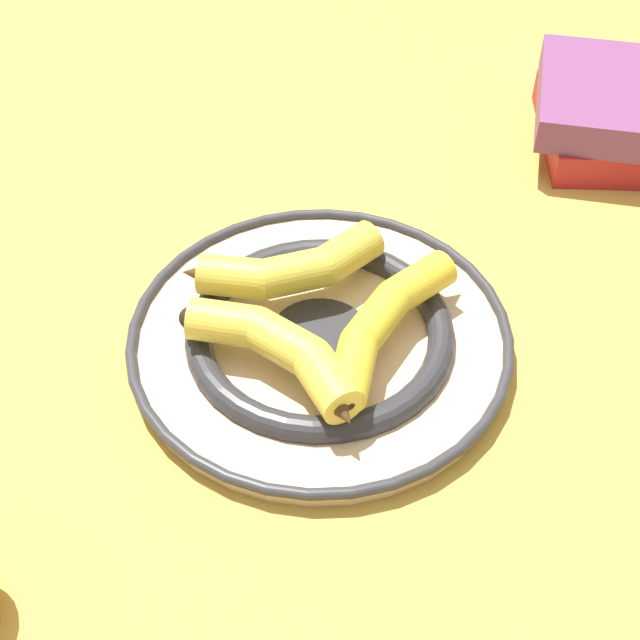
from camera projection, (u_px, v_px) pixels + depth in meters
The scene contains 6 objects.
ground_plane at pixel (324, 368), 0.77m from camera, with size 2.80×2.80×0.00m, color gold.
decorative_bowl at pixel (320, 336), 0.78m from camera, with size 0.34×0.34×0.03m.
banana_a at pixel (288, 269), 0.79m from camera, with size 0.07×0.19×0.04m.
banana_b at pixel (385, 320), 0.75m from camera, with size 0.16×0.15×0.03m.
banana_c at pixel (281, 350), 0.72m from camera, with size 0.15×0.14×0.04m.
book_stack at pixel (607, 111), 0.98m from camera, with size 0.22×0.20×0.08m.
Camera 1 is at (0.50, -0.08, 0.59)m, focal length 50.00 mm.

